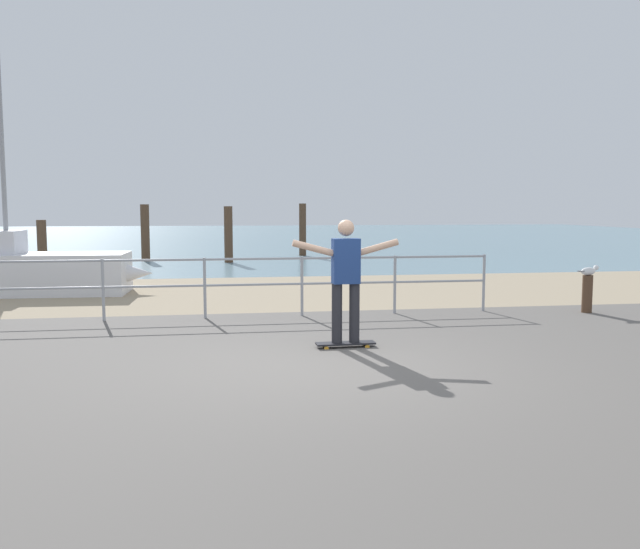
{
  "coord_description": "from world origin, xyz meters",
  "views": [
    {
      "loc": [
        -1.31,
        -7.6,
        1.9
      ],
      "look_at": [
        0.18,
        2.0,
        0.9
      ],
      "focal_mm": 36.91,
      "sensor_mm": 36.0,
      "label": 1
    }
  ],
  "objects_px": {
    "bollard_short": "(587,294)",
    "sailboat": "(30,271)",
    "skateboarder": "(346,274)",
    "seagull": "(589,271)",
    "skateboard": "(346,344)"
  },
  "relations": [
    {
      "from": "skateboard",
      "to": "skateboarder",
      "type": "relative_size",
      "value": 0.49
    },
    {
      "from": "sailboat",
      "to": "seagull",
      "type": "height_order",
      "value": "sailboat"
    },
    {
      "from": "skateboarder",
      "to": "sailboat",
      "type": "bearing_deg",
      "value": 131.82
    },
    {
      "from": "sailboat",
      "to": "skateboard",
      "type": "relative_size",
      "value": 6.83
    },
    {
      "from": "skateboarder",
      "to": "bollard_short",
      "type": "height_order",
      "value": "skateboarder"
    },
    {
      "from": "skateboard",
      "to": "bollard_short",
      "type": "xyz_separation_m",
      "value": [
        4.83,
        2.21,
        0.28
      ]
    },
    {
      "from": "seagull",
      "to": "bollard_short",
      "type": "bearing_deg",
      "value": -163.77
    },
    {
      "from": "skateboarder",
      "to": "seagull",
      "type": "distance_m",
      "value": 5.34
    },
    {
      "from": "sailboat",
      "to": "skateboarder",
      "type": "relative_size",
      "value": 3.34
    },
    {
      "from": "skateboarder",
      "to": "seagull",
      "type": "height_order",
      "value": "skateboarder"
    },
    {
      "from": "skateboard",
      "to": "bollard_short",
      "type": "bearing_deg",
      "value": 24.6
    },
    {
      "from": "sailboat",
      "to": "seagull",
      "type": "distance_m",
      "value": 11.34
    },
    {
      "from": "skateboarder",
      "to": "bollard_short",
      "type": "xyz_separation_m",
      "value": [
        4.83,
        2.21,
        -0.67
      ]
    },
    {
      "from": "skateboarder",
      "to": "seagull",
      "type": "xyz_separation_m",
      "value": [
        4.85,
        2.22,
        -0.25
      ]
    },
    {
      "from": "bollard_short",
      "to": "sailboat",
      "type": "bearing_deg",
      "value": 158.47
    }
  ]
}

